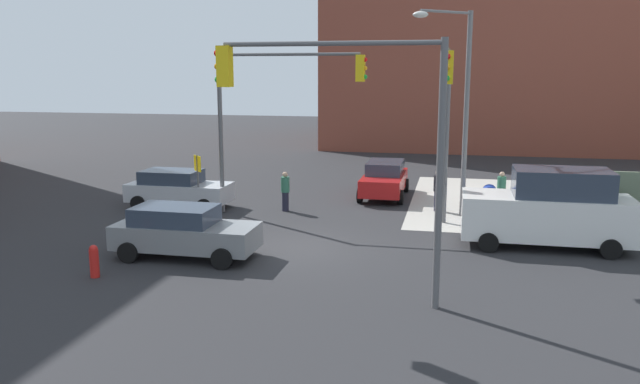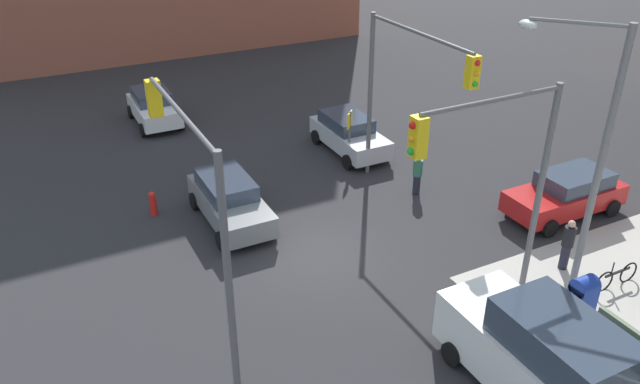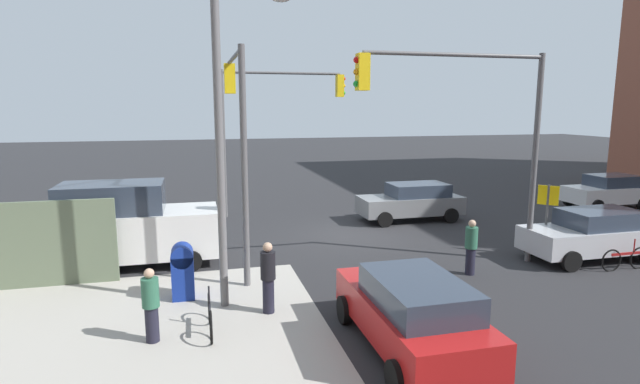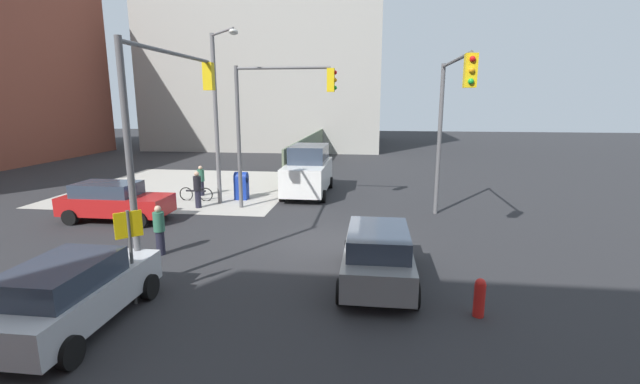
# 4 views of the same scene
# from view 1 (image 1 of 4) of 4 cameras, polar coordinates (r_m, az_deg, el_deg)

# --- Properties ---
(ground_plane) EXTENTS (120.00, 120.00, 0.00)m
(ground_plane) POSITION_cam_1_polar(r_m,az_deg,el_deg) (20.74, -1.66, -5.08)
(ground_plane) COLOR #28282B
(sidewalk_corner) EXTENTS (12.00, 12.00, 0.01)m
(sidewalk_corner) POSITION_cam_1_polar(r_m,az_deg,el_deg) (29.21, 20.26, -1.03)
(sidewalk_corner) COLOR #ADA89E
(sidewalk_corner) RESTS_ON ground
(building_warehouse_north) EXTENTS (32.00, 18.00, 17.09)m
(building_warehouse_north) POSITION_cam_1_polar(r_m,az_deg,el_deg) (53.77, 19.43, 13.36)
(building_warehouse_north) COLOR brown
(building_warehouse_north) RESTS_ON ground
(traffic_signal_nw_corner) EXTENTS (6.06, 0.36, 6.50)m
(traffic_signal_nw_corner) POSITION_cam_1_polar(r_m,az_deg,el_deg) (24.86, -4.09, 8.48)
(traffic_signal_nw_corner) COLOR #59595B
(traffic_signal_nw_corner) RESTS_ON ground
(traffic_signal_se_corner) EXTENTS (5.68, 0.36, 6.50)m
(traffic_signal_se_corner) POSITION_cam_1_polar(r_m,az_deg,el_deg) (15.08, 2.75, 6.82)
(traffic_signal_se_corner) COLOR #59595B
(traffic_signal_se_corner) RESTS_ON ground
(traffic_signal_ne_corner) EXTENTS (0.36, 4.61, 6.50)m
(traffic_signal_ne_corner) POSITION_cam_1_polar(r_m,az_deg,el_deg) (22.15, 11.54, 7.76)
(traffic_signal_ne_corner) COLOR #59595B
(traffic_signal_ne_corner) RESTS_ON ground
(street_lamp_corner) EXTENTS (2.17, 1.88, 8.00)m
(street_lamp_corner) POSITION_cam_1_polar(r_m,az_deg,el_deg) (24.91, 12.65, 8.33)
(street_lamp_corner) COLOR slate
(street_lamp_corner) RESTS_ON ground
(warning_sign_two_way) EXTENTS (0.48, 0.48, 2.40)m
(warning_sign_two_way) POSITION_cam_1_polar(r_m,az_deg,el_deg) (25.92, -11.11, 1.68)
(warning_sign_two_way) COLOR #4C4C4C
(warning_sign_two_way) RESTS_ON ground
(mailbox_blue) EXTENTS (0.56, 0.64, 1.43)m
(mailbox_blue) POSITION_cam_1_polar(r_m,az_deg,el_deg) (24.88, 15.21, -0.94)
(mailbox_blue) COLOR navy
(mailbox_blue) RESTS_ON ground
(fire_hydrant) EXTENTS (0.26, 0.26, 0.94)m
(fire_hydrant) POSITION_cam_1_polar(r_m,az_deg,el_deg) (18.79, -19.95, -5.92)
(fire_hydrant) COLOR red
(fire_hydrant) RESTS_ON ground
(coupe_silver) EXTENTS (4.31, 2.02, 1.62)m
(coupe_silver) POSITION_cam_1_polar(r_m,az_deg,el_deg) (27.18, -12.88, 0.33)
(coupe_silver) COLOR #B7BABF
(coupe_silver) RESTS_ON ground
(hatchback_red) EXTENTS (2.02, 4.44, 1.62)m
(hatchback_red) POSITION_cam_1_polar(r_m,az_deg,el_deg) (29.03, 5.92, 1.22)
(hatchback_red) COLOR #B21919
(hatchback_red) RESTS_ON ground
(coupe_gray) EXTENTS (4.44, 2.02, 1.62)m
(coupe_gray) POSITION_cam_1_polar(r_m,az_deg,el_deg) (19.91, -12.37, -3.50)
(coupe_gray) COLOR slate
(coupe_gray) RESTS_ON ground
(van_white_delivery) EXTENTS (5.40, 2.32, 2.62)m
(van_white_delivery) POSITION_cam_1_polar(r_m,az_deg,el_deg) (21.82, 20.23, -1.49)
(van_white_delivery) COLOR white
(van_white_delivery) RESTS_ON ground
(pedestrian_crossing) EXTENTS (0.36, 0.36, 1.66)m
(pedestrian_crossing) POSITION_cam_1_polar(r_m,az_deg,el_deg) (25.93, -3.19, 0.12)
(pedestrian_crossing) COLOR #2D664C
(pedestrian_crossing) RESTS_ON ground
(pedestrian_waiting) EXTENTS (0.36, 0.36, 1.62)m
(pedestrian_waiting) POSITION_cam_1_polar(r_m,az_deg,el_deg) (27.25, 16.24, 0.17)
(pedestrian_waiting) COLOR #2D664C
(pedestrian_waiting) RESTS_ON ground
(pedestrian_walking_north) EXTENTS (0.36, 0.36, 1.75)m
(pedestrian_walking_north) POSITION_cam_1_polar(r_m,az_deg,el_deg) (26.29, 10.72, 0.21)
(pedestrian_walking_north) COLOR black
(pedestrian_walking_north) RESTS_ON ground
(bicycle_leaning_on_fence) EXTENTS (0.05, 1.75, 0.97)m
(bicycle_leaning_on_fence) POSITION_cam_1_polar(r_m,az_deg,el_deg) (27.08, 13.68, -0.82)
(bicycle_leaning_on_fence) COLOR black
(bicycle_leaning_on_fence) RESTS_ON ground
(bicycle_at_crosswalk) EXTENTS (1.75, 0.05, 0.97)m
(bicycle_at_crosswalk) POSITION_cam_1_polar(r_m,az_deg,el_deg) (28.39, -12.13, -0.22)
(bicycle_at_crosswalk) COLOR black
(bicycle_at_crosswalk) RESTS_ON ground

